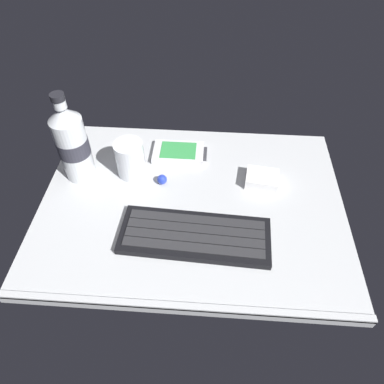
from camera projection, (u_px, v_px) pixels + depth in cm
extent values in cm
cube|color=#B7BABC|center=(192.00, 204.00, 76.07)|extent=(64.00, 48.00, 2.00)
cube|color=#B7BABC|center=(182.00, 305.00, 59.36)|extent=(64.00, 1.20, 0.80)
cube|color=black|center=(195.00, 236.00, 68.53)|extent=(29.49, 12.37, 1.40)
cube|color=#28282B|center=(197.00, 220.00, 70.10)|extent=(26.75, 3.27, 0.30)
cube|color=#28282B|center=(196.00, 229.00, 68.63)|extent=(26.75, 3.27, 0.30)
cube|color=#28282B|center=(194.00, 238.00, 67.16)|extent=(26.75, 3.27, 0.30)
cube|color=#28282B|center=(193.00, 248.00, 65.70)|extent=(26.75, 3.27, 0.30)
cube|color=silver|center=(178.00, 153.00, 84.79)|extent=(12.02, 7.64, 1.40)
cube|color=green|center=(178.00, 150.00, 84.23)|extent=(8.42, 5.95, 0.10)
cube|color=#333338|center=(205.00, 154.00, 84.47)|extent=(0.81, 3.80, 1.12)
cylinder|color=silver|center=(130.00, 159.00, 78.04)|extent=(6.40, 6.40, 8.50)
cylinder|color=yellow|center=(131.00, 162.00, 78.78)|extent=(5.50, 5.50, 6.12)
cylinder|color=silver|center=(74.00, 149.00, 75.39)|extent=(6.60, 6.60, 15.00)
cone|color=silver|center=(63.00, 114.00, 68.80)|extent=(6.60, 6.60, 2.80)
cylinder|color=silver|center=(60.00, 104.00, 67.09)|extent=(2.51, 2.51, 1.80)
cylinder|color=black|center=(57.00, 97.00, 65.98)|extent=(2.77, 2.77, 1.20)
cylinder|color=#2D2D38|center=(73.00, 146.00, 74.84)|extent=(6.73, 6.73, 3.80)
cube|color=white|center=(262.00, 179.00, 78.15)|extent=(7.65, 6.44, 2.40)
sphere|color=#2338B2|center=(162.00, 179.00, 78.19)|extent=(2.20, 2.20, 2.20)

